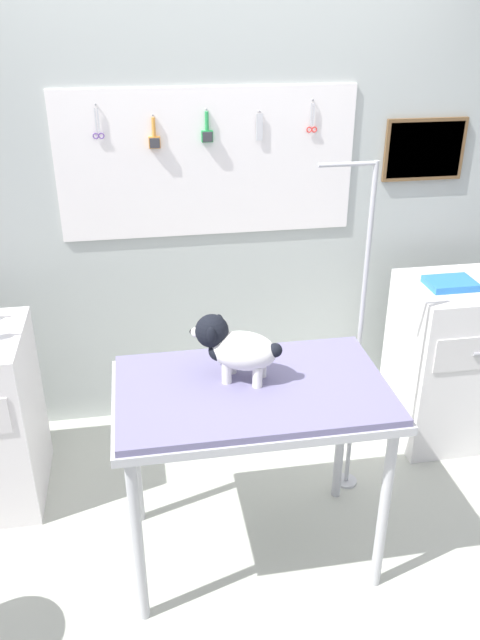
% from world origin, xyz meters
% --- Properties ---
extents(ground, '(4.40, 4.00, 0.04)m').
position_xyz_m(ground, '(0.00, 0.00, -0.02)').
color(ground, '#B5B7AA').
extents(rear_wall_panel, '(4.00, 0.11, 2.30)m').
position_xyz_m(rear_wall_panel, '(0.01, 1.28, 1.16)').
color(rear_wall_panel, '#AEB5B1').
rests_on(rear_wall_panel, ground).
extents(grooming_table, '(1.09, 0.67, 0.87)m').
position_xyz_m(grooming_table, '(-0.01, 0.10, 0.78)').
color(grooming_table, '#B7B7BC').
rests_on(grooming_table, ground).
extents(grooming_arm, '(0.30, 0.11, 1.64)m').
position_xyz_m(grooming_arm, '(0.55, 0.45, 0.77)').
color(grooming_arm, '#B7B7BC').
rests_on(grooming_arm, ground).
extents(dog, '(0.36, 0.26, 0.27)m').
position_xyz_m(dog, '(-0.07, 0.17, 1.01)').
color(dog, white).
rests_on(dog, grooming_table).
extents(cabinet_right, '(0.68, 0.54, 0.91)m').
position_xyz_m(cabinet_right, '(1.28, 0.79, 0.46)').
color(cabinet_right, silver).
rests_on(cabinet_right, ground).
extents(supply_tray, '(0.24, 0.18, 0.04)m').
position_xyz_m(supply_tray, '(1.14, 0.77, 0.93)').
color(supply_tray, blue).
rests_on(supply_tray, cabinet_right).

